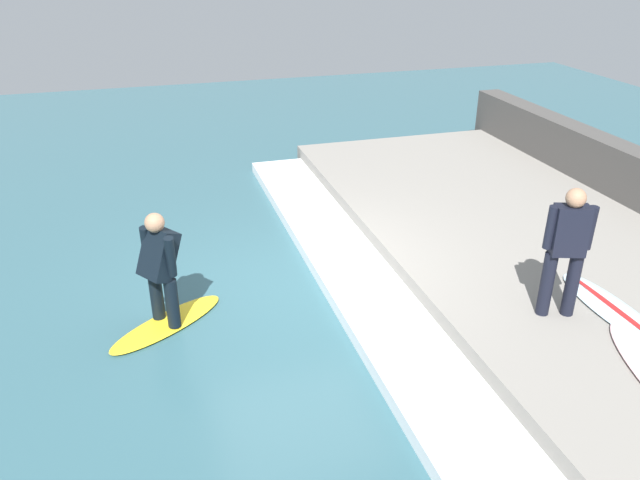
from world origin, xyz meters
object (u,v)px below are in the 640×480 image
object	(u,v)px
surfer_riding	(160,264)
surfboard_waiting_near	(614,310)
surfboard_riding	(167,323)
surfer_waiting_near	(567,246)

from	to	relation	value
surfer_riding	surfboard_waiting_near	bearing A→B (deg)	-19.67
surfboard_riding	surfboard_waiting_near	bearing A→B (deg)	-19.67
surfboard_riding	surfer_waiting_near	size ratio (longest dim) A/B	1.04
surfboard_riding	surfer_riding	xyz separation A→B (m)	(-0.00, 0.00, 0.85)
surfer_riding	surfboard_waiting_near	size ratio (longest dim) A/B	0.79
surfboard_riding	surfer_waiting_near	distance (m)	4.89
surfboard_riding	surfer_waiting_near	world-z (taller)	surfer_waiting_near
surfer_riding	surfer_waiting_near	xyz separation A→B (m)	(4.43, -1.64, 0.40)
surfer_waiting_near	surfboard_waiting_near	bearing A→B (deg)	-15.40
surfboard_riding	surfer_riding	world-z (taller)	surfer_riding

